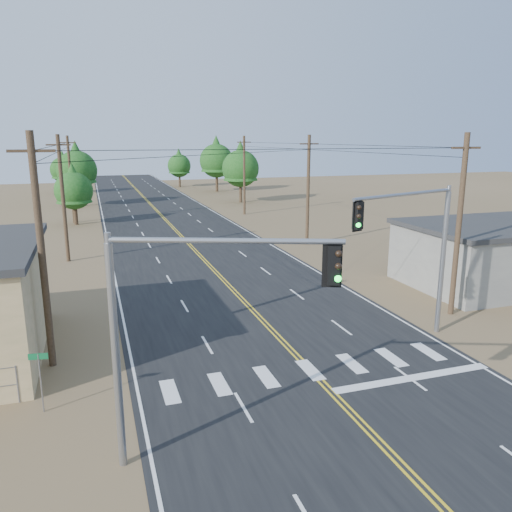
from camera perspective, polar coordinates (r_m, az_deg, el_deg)
name	(u,v)px	position (r m, az deg, el deg)	size (l,w,h in m)	color
ground	(428,493)	(16.20, 19.08, -24.24)	(220.00, 220.00, 0.00)	olive
road	(201,257)	(41.93, -6.27, -0.11)	(15.00, 200.00, 0.02)	black
utility_pole_left_near	(42,251)	(22.51, -23.31, 0.49)	(1.80, 0.30, 10.00)	#4C3826
utility_pole_left_mid	(63,198)	(42.24, -21.19, 6.21)	(1.80, 0.30, 10.00)	#4C3826
utility_pole_left_far	(71,179)	(62.14, -20.42, 8.27)	(1.80, 0.30, 10.00)	#4C3826
utility_pole_right_near	(459,225)	(29.29, 22.17, 3.35)	(1.80, 0.30, 10.00)	#4C3826
utility_pole_right_mid	(308,190)	(46.21, 5.97, 7.56)	(1.80, 0.30, 10.00)	#4C3826
utility_pole_right_far	(244,175)	(64.90, -1.35, 9.27)	(1.80, 0.30, 10.00)	#4C3826
signal_mast_left	(180,313)	(14.24, -8.66, -6.46)	(6.17, 2.58, 7.19)	gray
signal_mast_right	(420,239)	(24.54, 18.28, 1.88)	(6.52, 2.48, 7.48)	gray
street_sign	(40,373)	(19.83, -23.47, -12.17)	(0.67, 0.14, 2.28)	gray
tree_left_near	(73,187)	(60.60, -20.16, 7.42)	(4.24, 4.24, 7.06)	#3F2D1E
tree_left_mid	(77,166)	(77.37, -19.82, 9.63)	(5.65, 5.65, 9.41)	#3F2D1E
tree_left_far	(63,167)	(96.57, -21.17, 9.44)	(4.56, 4.56, 7.60)	#3F2D1E
tree_right_near	(240,165)	(77.36, -1.79, 10.39)	(5.64, 5.64, 9.39)	#3F2D1E
tree_right_mid	(216,157)	(93.73, -4.55, 11.18)	(6.15, 6.15, 10.26)	#3F2D1E
tree_right_far	(179,163)	(103.94, -8.79, 10.43)	(4.64, 4.64, 7.74)	#3F2D1E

